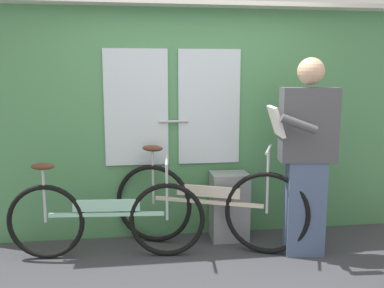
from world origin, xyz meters
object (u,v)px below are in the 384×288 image
bicycle_near_door (106,218)px  bicycle_leaning_behind (207,206)px  trash_bin_by_wall (229,206)px  passenger_reading_newspaper (306,153)px

bicycle_near_door → bicycle_leaning_behind: bearing=10.9°
bicycle_leaning_behind → trash_bin_by_wall: bicycle_leaning_behind is taller
bicycle_leaning_behind → passenger_reading_newspaper: bearing=5.6°
bicycle_leaning_behind → passenger_reading_newspaper: passenger_reading_newspaper is taller
bicycle_leaning_behind → bicycle_near_door: bearing=-151.1°
passenger_reading_newspaper → trash_bin_by_wall: size_ratio=2.64×
bicycle_near_door → passenger_reading_newspaper: 1.83m
bicycle_near_door → bicycle_leaning_behind: (0.91, 0.09, 0.04)m
bicycle_near_door → passenger_reading_newspaper: bearing=-0.4°
bicycle_near_door → trash_bin_by_wall: size_ratio=2.61×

